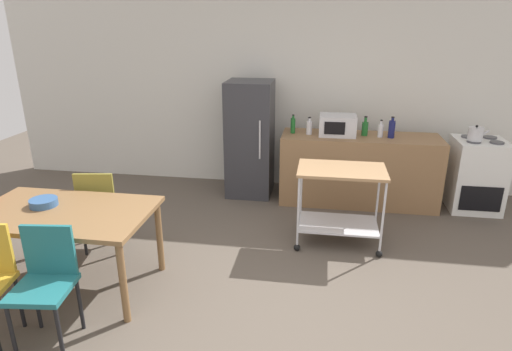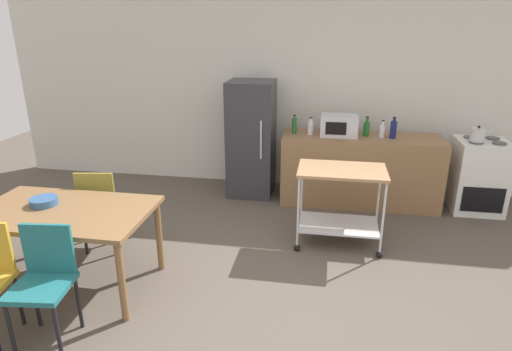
{
  "view_description": "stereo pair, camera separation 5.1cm",
  "coord_description": "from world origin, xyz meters",
  "px_view_note": "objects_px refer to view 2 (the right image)",
  "views": [
    {
      "loc": [
        0.42,
        -2.9,
        2.29
      ],
      "look_at": [
        -0.23,
        1.2,
        0.8
      ],
      "focal_mm": 30.46,
      "sensor_mm": 36.0,
      "label": 1
    },
    {
      "loc": [
        0.47,
        -2.89,
        2.29
      ],
      "look_at": [
        -0.23,
        1.2,
        0.8
      ],
      "focal_mm": 30.46,
      "sensor_mm": 36.0,
      "label": 2
    }
  ],
  "objects_px": {
    "refrigerator": "(251,139)",
    "bottle_olive_oil": "(393,129)",
    "dining_table": "(64,218)",
    "kitchen_cart": "(341,194)",
    "microwave": "(339,125)",
    "bottle_sparkling_water": "(294,125)",
    "kettle": "(478,135)",
    "bottle_hot_sauce": "(311,127)",
    "chair_olive": "(101,204)",
    "stove_oven": "(478,176)",
    "bottle_soda": "(366,128)",
    "chair_teal": "(44,277)",
    "fruit_bowl": "(44,201)",
    "bottle_wine": "(382,131)"
  },
  "relations": [
    {
      "from": "chair_olive",
      "to": "bottle_sparkling_water",
      "type": "height_order",
      "value": "bottle_sparkling_water"
    },
    {
      "from": "fruit_bowl",
      "to": "bottle_hot_sauce",
      "type": "bearing_deg",
      "value": 46.37
    },
    {
      "from": "dining_table",
      "to": "bottle_hot_sauce",
      "type": "bearing_deg",
      "value": 50.15
    },
    {
      "from": "refrigerator",
      "to": "bottle_olive_oil",
      "type": "xyz_separation_m",
      "value": [
        1.81,
        -0.13,
        0.24
      ]
    },
    {
      "from": "refrigerator",
      "to": "dining_table",
      "type": "bearing_deg",
      "value": -115.68
    },
    {
      "from": "bottle_wine",
      "to": "bottle_soda",
      "type": "bearing_deg",
      "value": 163.71
    },
    {
      "from": "chair_olive",
      "to": "kettle",
      "type": "relative_size",
      "value": 3.71
    },
    {
      "from": "bottle_sparkling_water",
      "to": "dining_table",
      "type": "bearing_deg",
      "value": -126.35
    },
    {
      "from": "microwave",
      "to": "fruit_bowl",
      "type": "bearing_deg",
      "value": -137.78
    },
    {
      "from": "refrigerator",
      "to": "bottle_hot_sauce",
      "type": "distance_m",
      "value": 0.83
    },
    {
      "from": "chair_teal",
      "to": "microwave",
      "type": "relative_size",
      "value": 1.93
    },
    {
      "from": "dining_table",
      "to": "chair_olive",
      "type": "bearing_deg",
      "value": 92.65
    },
    {
      "from": "microwave",
      "to": "fruit_bowl",
      "type": "relative_size",
      "value": 1.95
    },
    {
      "from": "kitchen_cart",
      "to": "bottle_sparkling_water",
      "type": "relative_size",
      "value": 3.74
    },
    {
      "from": "dining_table",
      "to": "bottle_hot_sauce",
      "type": "distance_m",
      "value": 3.13
    },
    {
      "from": "bottle_hot_sauce",
      "to": "kettle",
      "type": "bearing_deg",
      "value": -1.94
    },
    {
      "from": "kitchen_cart",
      "to": "bottle_soda",
      "type": "xyz_separation_m",
      "value": [
        0.31,
        1.23,
        0.42
      ]
    },
    {
      "from": "chair_teal",
      "to": "bottle_hot_sauce",
      "type": "height_order",
      "value": "bottle_hot_sauce"
    },
    {
      "from": "stove_oven",
      "to": "bottle_hot_sauce",
      "type": "bearing_deg",
      "value": -179.15
    },
    {
      "from": "dining_table",
      "to": "microwave",
      "type": "relative_size",
      "value": 3.26
    },
    {
      "from": "fruit_bowl",
      "to": "dining_table",
      "type": "bearing_deg",
      "value": -17.34
    },
    {
      "from": "fruit_bowl",
      "to": "chair_teal",
      "type": "bearing_deg",
      "value": -58.09
    },
    {
      "from": "bottle_hot_sauce",
      "to": "refrigerator",
      "type": "bearing_deg",
      "value": 171.92
    },
    {
      "from": "dining_table",
      "to": "refrigerator",
      "type": "distance_m",
      "value": 2.78
    },
    {
      "from": "kitchen_cart",
      "to": "microwave",
      "type": "xyz_separation_m",
      "value": [
        -0.03,
        1.19,
        0.46
      ]
    },
    {
      "from": "bottle_olive_oil",
      "to": "kettle",
      "type": "xyz_separation_m",
      "value": [
        0.97,
        -0.05,
        -0.01
      ]
    },
    {
      "from": "fruit_bowl",
      "to": "chair_olive",
      "type": "bearing_deg",
      "value": 72.58
    },
    {
      "from": "refrigerator",
      "to": "chair_teal",
      "type": "bearing_deg",
      "value": -107.1
    },
    {
      "from": "chair_olive",
      "to": "bottle_wine",
      "type": "relative_size",
      "value": 4.04
    },
    {
      "from": "bottle_soda",
      "to": "fruit_bowl",
      "type": "distance_m",
      "value": 3.76
    },
    {
      "from": "kitchen_cart",
      "to": "dining_table",
      "type": "bearing_deg",
      "value": -153.11
    },
    {
      "from": "kettle",
      "to": "bottle_wine",
      "type": "bearing_deg",
      "value": 176.52
    },
    {
      "from": "chair_olive",
      "to": "bottle_olive_oil",
      "type": "height_order",
      "value": "bottle_olive_oil"
    },
    {
      "from": "bottle_sparkling_water",
      "to": "kettle",
      "type": "distance_m",
      "value": 2.2
    },
    {
      "from": "kitchen_cart",
      "to": "fruit_bowl",
      "type": "relative_size",
      "value": 3.86
    },
    {
      "from": "dining_table",
      "to": "refrigerator",
      "type": "bearing_deg",
      "value": 64.32
    },
    {
      "from": "dining_table",
      "to": "microwave",
      "type": "xyz_separation_m",
      "value": [
        2.35,
        2.4,
        0.36
      ]
    },
    {
      "from": "chair_teal",
      "to": "bottle_olive_oil",
      "type": "height_order",
      "value": "bottle_olive_oil"
    },
    {
      "from": "bottle_sparkling_water",
      "to": "bottle_hot_sauce",
      "type": "bearing_deg",
      "value": -8.98
    },
    {
      "from": "kitchen_cart",
      "to": "chair_olive",
      "type": "bearing_deg",
      "value": -167.34
    },
    {
      "from": "refrigerator",
      "to": "bottle_wine",
      "type": "bearing_deg",
      "value": -3.84
    },
    {
      "from": "kitchen_cart",
      "to": "stove_oven",
      "type": "bearing_deg",
      "value": 35.16
    },
    {
      "from": "refrigerator",
      "to": "kitchen_cart",
      "type": "height_order",
      "value": "refrigerator"
    },
    {
      "from": "stove_oven",
      "to": "dining_table",
      "type": "bearing_deg",
      "value": -149.47
    },
    {
      "from": "dining_table",
      "to": "bottle_sparkling_water",
      "type": "xyz_separation_m",
      "value": [
        1.78,
        2.42,
        0.33
      ]
    },
    {
      "from": "stove_oven",
      "to": "bottle_soda",
      "type": "xyz_separation_m",
      "value": [
        -1.41,
        0.02,
        0.54
      ]
    },
    {
      "from": "fruit_bowl",
      "to": "kettle",
      "type": "distance_m",
      "value": 4.77
    },
    {
      "from": "stove_oven",
      "to": "kitchen_cart",
      "type": "height_order",
      "value": "stove_oven"
    },
    {
      "from": "kitchen_cart",
      "to": "kettle",
      "type": "distance_m",
      "value": 1.99
    },
    {
      "from": "chair_teal",
      "to": "bottle_olive_oil",
      "type": "xyz_separation_m",
      "value": [
        2.78,
        3.03,
        0.5
      ]
    }
  ]
}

